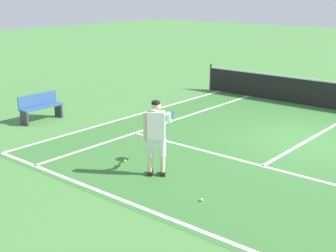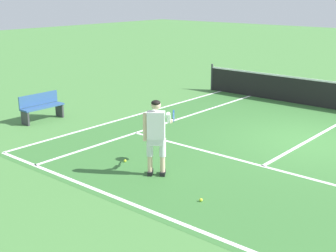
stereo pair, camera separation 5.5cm
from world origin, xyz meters
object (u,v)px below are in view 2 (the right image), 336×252
tennis_ball_near_feet (201,200)px  tennis_ball_by_baseline (125,161)px  tennis_player (157,132)px  courtside_bench (41,107)px

tennis_ball_near_feet → tennis_ball_by_baseline: 2.73m
tennis_player → courtside_bench: 5.88m
tennis_player → tennis_ball_near_feet: tennis_player is taller
courtside_bench → tennis_ball_near_feet: bearing=-11.7°
tennis_ball_near_feet → courtside_bench: 7.50m
tennis_ball_near_feet → courtside_bench: (-7.33, 1.52, 0.42)m
tennis_ball_by_baseline → tennis_player: bearing=-5.3°
tennis_player → tennis_ball_by_baseline: tennis_player is taller
tennis_player → courtside_bench: (-5.76, 1.05, -0.54)m
tennis_ball_by_baseline → courtside_bench: courtside_bench is taller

